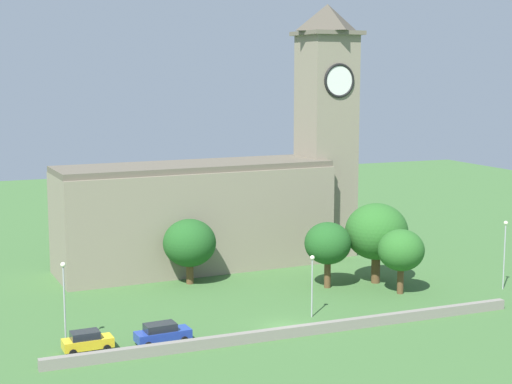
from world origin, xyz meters
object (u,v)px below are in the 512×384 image
car_yellow (87,341)px  car_blue (162,333)px  streetlamp_west_mid (312,275)px  tree_riverside_east (377,232)px  streetlamp_central (505,244)px  church (227,195)px  streetlamp_west_end (64,291)px  tree_riverside_west (328,244)px  tree_by_tower (190,243)px  tree_churchyard (401,250)px

car_yellow → car_blue: 6.36m
streetlamp_west_mid → tree_riverside_east: tree_riverside_east is taller
streetlamp_central → church: bearing=136.6°
streetlamp_west_end → streetlamp_central: streetlamp_central is taller
streetlamp_west_mid → tree_riverside_west: bearing=54.9°
streetlamp_west_mid → tree_by_tower: size_ratio=0.83×
streetlamp_central → car_yellow: bearing=-176.7°
church → tree_riverside_east: 19.22m
church → tree_riverside_east: bearing=-50.2°
tree_by_tower → tree_riverside_west: bearing=-28.4°
tree_riverside_east → tree_by_tower: bearing=158.9°
car_blue → tree_riverside_west: tree_riverside_west is taller
tree_riverside_west → tree_riverside_east: bearing=-2.0°
car_yellow → tree_churchyard: tree_churchyard is taller
tree_churchyard → streetlamp_west_end: bearing=-174.5°
car_blue → tree_by_tower: 20.19m
church → streetlamp_west_end: 32.65m
streetlamp_central → tree_riverside_west: size_ratio=1.04×
car_blue → tree_by_tower: (8.22, 18.08, 3.65)m
car_blue → tree_riverside_east: (27.40, 10.67, 4.83)m
church → car_blue: 30.48m
car_yellow → streetlamp_central: streetlamp_central is taller
car_blue → tree_churchyard: 28.39m
church → streetlamp_west_end: bearing=-135.2°
streetlamp_central → tree_riverside_west: 18.86m
tree_churchyard → car_yellow: bearing=-171.0°
car_yellow → streetlamp_west_end: 4.66m
streetlamp_central → tree_riverside_west: bearing=155.6°
tree_riverside_west → streetlamp_west_mid: bearing=-125.1°
tree_churchyard → streetlamp_west_mid: bearing=-162.4°
streetlamp_west_end → tree_by_tower: 22.39m
church → tree_churchyard: (12.31, -19.44, -3.87)m
streetlamp_west_mid → tree_riverside_east: 15.04m
streetlamp_west_end → tree_riverside_west: bearing=16.1°
streetlamp_west_end → tree_churchyard: size_ratio=1.07×
church → tree_churchyard: size_ratio=5.51×
car_yellow → tree_riverside_west: 30.01m
tree_by_tower → tree_churchyard: tree_by_tower is taller
streetlamp_west_end → tree_churchyard: bearing=5.5°
car_blue → tree_riverside_west: size_ratio=0.68×
streetlamp_west_mid → streetlamp_central: (23.44, 1.14, 0.84)m
church → streetlamp_west_end: size_ratio=5.16×
car_blue → streetlamp_central: (38.69, 3.10, 4.03)m
car_blue → tree_riverside_east: bearing=21.3°
car_blue → tree_riverside_west: bearing=26.8°
streetlamp_west_mid → tree_riverside_west: tree_riverside_west is taller
car_yellow → streetlamp_west_end: size_ratio=0.57×
church → car_yellow: (-21.57, -24.82, -7.62)m
church → car_yellow: size_ratio=9.00×
car_blue → tree_churchyard: bearing=12.0°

